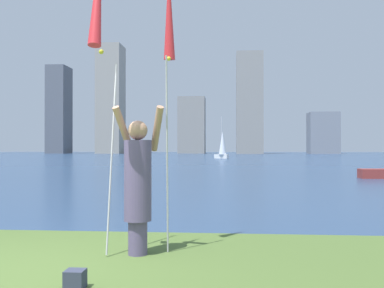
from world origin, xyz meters
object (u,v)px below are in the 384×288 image
person (138,181)px  bag (75,279)px  kite_flag_right (169,18)px  sailboat_4 (222,145)px

person → bag: (-0.34, -1.46, -0.88)m
kite_flag_right → sailboat_4: 49.61m
bag → sailboat_4: 51.35m
kite_flag_right → sailboat_4: size_ratio=0.76×
person → sailboat_4: bearing=102.5°
person → bag: bearing=-90.2°
kite_flag_right → bag: size_ratio=20.46×
kite_flag_right → bag: kite_flag_right is taller
kite_flag_right → bag: (-0.72, -1.74, -3.14)m
kite_flag_right → person: bearing=-144.1°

